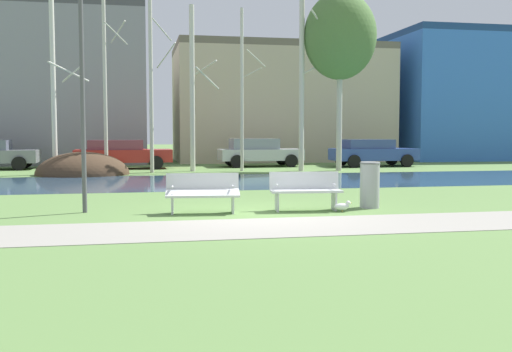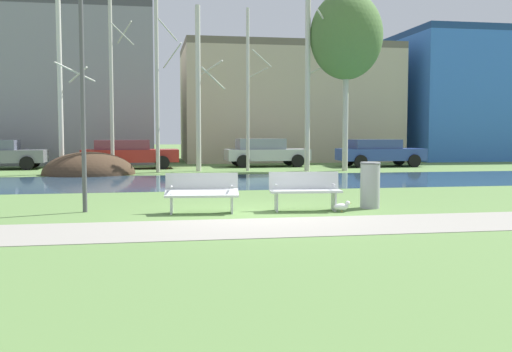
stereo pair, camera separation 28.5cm
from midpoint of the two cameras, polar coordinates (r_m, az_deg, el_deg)
ground_plane at (r=22.58m, az=-3.96°, el=-0.25°), size 120.00×120.00×0.00m
paved_path_strip at (r=11.14m, az=2.43°, el=-4.92°), size 60.00×2.25×0.01m
river_band at (r=21.22m, az=-3.56°, el=-0.53°), size 80.00×6.63×0.01m
soil_mound at (r=25.65m, az=-15.44°, el=0.15°), size 3.81×3.34×1.88m
bench_left at (r=13.03m, az=-4.61°, el=-1.51°), size 1.65×0.71×0.87m
bench_right at (r=13.45m, az=5.33°, el=-1.33°), size 1.65×0.71×0.87m
trash_bin at (r=14.11m, az=11.47°, el=-0.79°), size 0.48×0.48×1.08m
seagull at (r=13.32m, az=8.87°, el=-2.90°), size 0.41×0.15×0.25m
streetlamp at (r=13.69m, az=-15.81°, el=11.25°), size 0.32×0.32×5.19m
birch_far_left at (r=26.11m, az=-17.93°, el=8.50°), size 1.55×2.58×7.54m
birch_left at (r=26.86m, az=-13.40°, el=9.42°), size 1.09×1.91×8.32m
birch_center_left at (r=26.40m, az=-9.13°, el=9.40°), size 1.18×1.96×8.19m
birch_center at (r=26.87m, az=-5.20°, el=8.41°), size 1.32×2.30×7.37m
birch_center_right at (r=26.93m, az=-0.43°, el=8.36°), size 1.16×1.97×7.28m
birch_right at (r=27.03m, az=5.36°, el=9.62°), size 1.41×2.42×8.47m
birch_far_right at (r=27.68m, az=8.96°, el=13.12°), size 3.26×3.26×8.04m
parked_sedan_second_red at (r=29.22m, az=-11.89°, el=2.16°), size 4.59×2.12×1.38m
parked_hatch_third_silver at (r=30.22m, az=1.14°, el=2.34°), size 4.24×2.04×1.42m
parked_wagon_fourth_blue at (r=30.87m, az=11.98°, el=2.27°), size 4.33×2.06×1.38m
building_grey_warehouse at (r=35.96m, az=-18.99°, el=8.15°), size 11.60×6.88×8.69m
building_beige_block at (r=37.08m, az=3.19°, el=6.92°), size 12.74×7.07×6.97m
building_blue_store at (r=42.81m, az=22.86°, el=6.96°), size 14.57×8.33×8.04m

